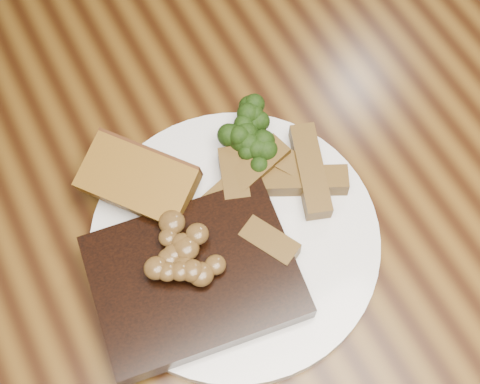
% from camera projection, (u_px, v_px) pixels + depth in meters
% --- Properties ---
extents(ground, '(4.50, 4.50, 0.00)m').
position_uv_depth(ground, '(242.00, 361.00, 1.33)').
color(ground, '#371A0C').
rests_on(ground, ground).
extents(dining_table, '(1.60, 0.90, 0.75)m').
position_uv_depth(dining_table, '(244.00, 241.00, 0.74)').
color(dining_table, '#543610').
rests_on(dining_table, ground).
extents(plate, '(0.29, 0.29, 0.01)m').
position_uv_depth(plate, '(235.00, 240.00, 0.63)').
color(plate, white).
rests_on(plate, dining_table).
extents(steak, '(0.20, 0.16, 0.03)m').
position_uv_depth(steak, '(195.00, 278.00, 0.60)').
color(steak, black).
rests_on(steak, plate).
extents(steak_bone, '(0.14, 0.03, 0.02)m').
position_uv_depth(steak_bone, '(226.00, 339.00, 0.58)').
color(steak_bone, beige).
rests_on(steak_bone, plate).
extents(mushroom_pile, '(0.07, 0.07, 0.03)m').
position_uv_depth(mushroom_pile, '(184.00, 252.00, 0.58)').
color(mushroom_pile, brown).
rests_on(mushroom_pile, steak).
extents(garlic_bread, '(0.11, 0.12, 0.02)m').
position_uv_depth(garlic_bread, '(141.00, 190.00, 0.64)').
color(garlic_bread, brown).
rests_on(garlic_bread, plate).
extents(potato_wedges, '(0.12, 0.12, 0.02)m').
position_uv_depth(potato_wedges, '(272.00, 193.00, 0.64)').
color(potato_wedges, brown).
rests_on(potato_wedges, plate).
extents(broccoli_cluster, '(0.07, 0.07, 0.04)m').
position_uv_depth(broccoli_cluster, '(249.00, 136.00, 0.65)').
color(broccoli_cluster, '#1B340B').
rests_on(broccoli_cluster, plate).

